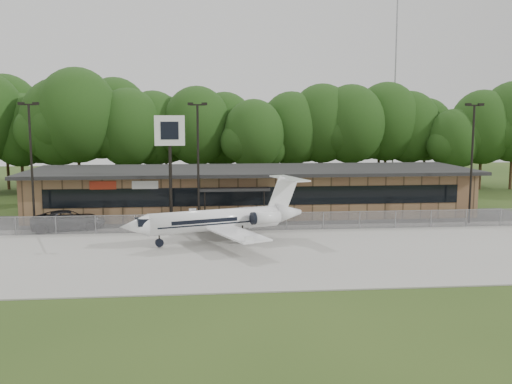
{
  "coord_description": "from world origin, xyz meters",
  "views": [
    {
      "loc": [
        -4.78,
        -29.51,
        9.09
      ],
      "look_at": [
        -0.75,
        12.0,
        3.59
      ],
      "focal_mm": 40.0,
      "sensor_mm": 36.0,
      "label": 1
    }
  ],
  "objects": [
    {
      "name": "ground",
      "position": [
        0.0,
        0.0,
        0.0
      ],
      "size": [
        160.0,
        160.0,
        0.0
      ],
      "primitive_type": "plane",
      "color": "#2B4217",
      "rests_on": "ground"
    },
    {
      "name": "light_pole_left",
      "position": [
        -18.0,
        16.5,
        5.98
      ],
      "size": [
        1.55,
        0.3,
        10.23
      ],
      "color": "black",
      "rests_on": "ground"
    },
    {
      "name": "radio_mast",
      "position": [
        22.0,
        48.0,
        12.5
      ],
      "size": [
        0.2,
        0.2,
        25.0
      ],
      "primitive_type": "cylinder",
      "color": "gray",
      "rests_on": "ground"
    },
    {
      "name": "treeline",
      "position": [
        0.0,
        42.0,
        7.5
      ],
      "size": [
        72.0,
        12.0,
        15.0
      ],
      "primitive_type": null,
      "color": "#183A12",
      "rests_on": "ground"
    },
    {
      "name": "business_jet",
      "position": [
        -3.38,
        11.11,
        1.66
      ],
      "size": [
        13.69,
        12.27,
        4.65
      ],
      "rotation": [
        0.0,
        0.0,
        0.31
      ],
      "color": "white",
      "rests_on": "ground"
    },
    {
      "name": "light_pole_mid",
      "position": [
        -5.0,
        16.5,
        5.98
      ],
      "size": [
        1.55,
        0.3,
        10.23
      ],
      "color": "black",
      "rests_on": "ground"
    },
    {
      "name": "light_pole_right",
      "position": [
        18.0,
        16.5,
        5.98
      ],
      "size": [
        1.55,
        0.3,
        10.23
      ],
      "color": "black",
      "rests_on": "ground"
    },
    {
      "name": "apron",
      "position": [
        0.0,
        8.0,
        0.04
      ],
      "size": [
        64.0,
        18.0,
        0.08
      ],
      "primitive_type": "cube",
      "color": "#9E9B93",
      "rests_on": "ground"
    },
    {
      "name": "parking_lot",
      "position": [
        0.0,
        19.5,
        0.03
      ],
      "size": [
        50.0,
        9.0,
        0.06
      ],
      "primitive_type": "cube",
      "color": "#383835",
      "rests_on": "ground"
    },
    {
      "name": "pole_sign",
      "position": [
        -7.25,
        16.79,
        7.05
      ],
      "size": [
        2.43,
        0.43,
        9.22
      ],
      "rotation": [
        0.0,
        0.0,
        0.06
      ],
      "color": "black",
      "rests_on": "ground"
    },
    {
      "name": "fence",
      "position": [
        0.0,
        15.0,
        0.78
      ],
      "size": [
        46.0,
        0.04,
        1.52
      ],
      "color": "gray",
      "rests_on": "ground"
    },
    {
      "name": "terminal",
      "position": [
        -0.0,
        23.94,
        2.18
      ],
      "size": [
        41.0,
        11.65,
        4.3
      ],
      "color": "olive",
      "rests_on": "ground"
    },
    {
      "name": "suv",
      "position": [
        -15.51,
        17.02,
        0.81
      ],
      "size": [
        6.31,
        4.06,
        1.62
      ],
      "primitive_type": "imported",
      "rotation": [
        0.0,
        0.0,
        1.82
      ],
      "color": "#2E2D30",
      "rests_on": "ground"
    }
  ]
}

